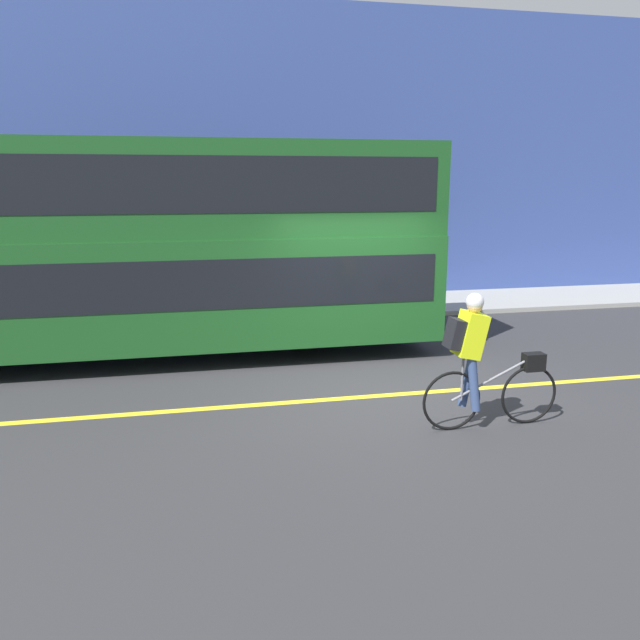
# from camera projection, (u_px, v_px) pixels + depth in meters

# --- Properties ---
(ground_plane) EXTENTS (80.00, 80.00, 0.00)m
(ground_plane) POSITION_uv_depth(u_px,v_px,m) (379.00, 391.00, 9.09)
(ground_plane) COLOR #2D2D30
(road_center_line) EXTENTS (50.00, 0.14, 0.01)m
(road_center_line) POSITION_uv_depth(u_px,v_px,m) (383.00, 395.00, 8.91)
(road_center_line) COLOR yellow
(road_center_line) RESTS_ON ground_plane
(sidewalk_curb) EXTENTS (60.00, 2.50, 0.11)m
(sidewalk_curb) POSITION_uv_depth(u_px,v_px,m) (304.00, 308.00, 14.68)
(sidewalk_curb) COLOR gray
(sidewalk_curb) RESTS_ON ground_plane
(building_facade) EXTENTS (60.00, 0.30, 7.13)m
(building_facade) POSITION_uv_depth(u_px,v_px,m) (293.00, 157.00, 15.25)
(building_facade) COLOR #33478C
(building_facade) RESTS_ON ground_plane
(bus) EXTENTS (11.36, 2.44, 3.63)m
(bus) POSITION_uv_depth(u_px,v_px,m) (97.00, 241.00, 10.28)
(bus) COLOR black
(bus) RESTS_ON ground_plane
(cyclist_on_bike) EXTENTS (1.79, 0.32, 1.71)m
(cyclist_on_bike) POSITION_uv_depth(u_px,v_px,m) (480.00, 357.00, 7.57)
(cyclist_on_bike) COLOR black
(cyclist_on_bike) RESTS_ON ground_plane
(trash_bin) EXTENTS (0.51, 0.51, 0.96)m
(trash_bin) POSITION_uv_depth(u_px,v_px,m) (344.00, 286.00, 14.64)
(trash_bin) COLOR #194C23
(trash_bin) RESTS_ON sidewalk_curb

